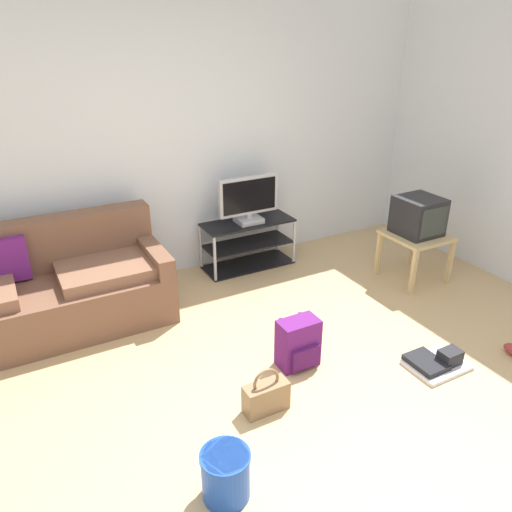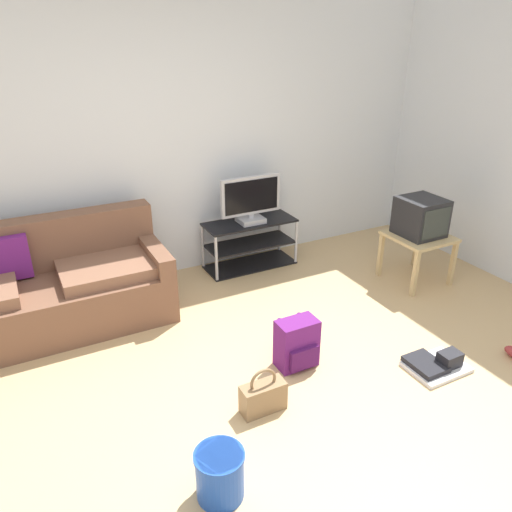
% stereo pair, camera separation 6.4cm
% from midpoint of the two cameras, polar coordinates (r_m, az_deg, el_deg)
% --- Properties ---
extents(ground_plane, '(9.00, 9.80, 0.02)m').
position_cam_midpoint_polar(ground_plane, '(3.30, 2.84, -19.26)').
color(ground_plane, tan).
extents(wall_back, '(9.00, 0.10, 2.70)m').
position_cam_midpoint_polar(wall_back, '(4.73, -12.19, 12.96)').
color(wall_back, silver).
rests_on(wall_back, ground_plane).
extents(couch, '(2.03, 0.82, 0.86)m').
position_cam_midpoint_polar(couch, '(4.39, -23.23, -3.80)').
color(couch, brown).
rests_on(couch, ground_plane).
extents(tv_stand, '(0.94, 0.38, 0.49)m').
position_cam_midpoint_polar(tv_stand, '(5.12, -0.35, 1.42)').
color(tv_stand, black).
rests_on(tv_stand, ground_plane).
extents(flat_tv, '(0.63, 0.22, 0.47)m').
position_cam_midpoint_polar(flat_tv, '(4.93, -0.24, 6.44)').
color(flat_tv, '#B2B2B7').
rests_on(flat_tv, tv_stand).
extents(side_table, '(0.54, 0.54, 0.48)m').
position_cam_midpoint_polar(side_table, '(5.02, 18.53, 1.52)').
color(side_table, tan).
rests_on(side_table, ground_plane).
extents(crt_tv, '(0.38, 0.40, 0.36)m').
position_cam_midpoint_polar(crt_tv, '(4.94, 18.80, 4.28)').
color(crt_tv, '#232326').
rests_on(crt_tv, side_table).
extents(backpack, '(0.30, 0.25, 0.37)m').
position_cam_midpoint_polar(backpack, '(3.68, 5.23, -10.04)').
color(backpack, '#661E70').
rests_on(backpack, ground_plane).
extents(handbag, '(0.30, 0.13, 0.33)m').
position_cam_midpoint_polar(handbag, '(3.33, 1.40, -15.82)').
color(handbag, olive).
rests_on(handbag, ground_plane).
extents(cleaning_bucket, '(0.27, 0.27, 0.29)m').
position_cam_midpoint_polar(cleaning_bucket, '(2.84, -3.48, -23.70)').
color(cleaning_bucket, blue).
rests_on(cleaning_bucket, ground_plane).
extents(floor_tray, '(0.42, 0.33, 0.14)m').
position_cam_midpoint_polar(floor_tray, '(3.94, 20.49, -11.58)').
color(floor_tray, silver).
rests_on(floor_tray, ground_plane).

